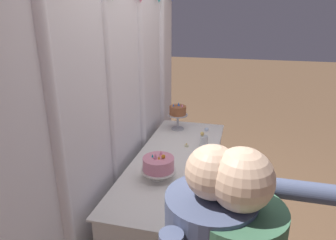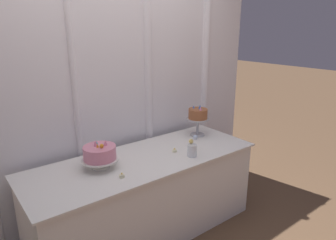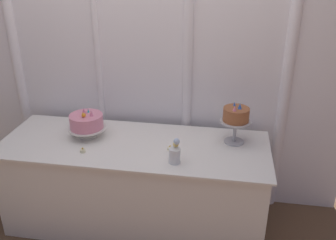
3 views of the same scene
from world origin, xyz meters
name	(u,v)px [view 2 (image 2 of 3)]	position (x,y,z in m)	size (l,w,h in m)	color
ground_plane	(153,236)	(0.00, 0.00, 0.00)	(24.00, 24.00, 0.00)	brown
draped_curtain	(116,80)	(0.01, 0.55, 1.32)	(3.30, 0.16, 2.53)	white
cake_table	(146,196)	(0.00, 0.10, 0.36)	(2.01, 0.74, 0.72)	white
cake_display_nearleft	(100,154)	(-0.38, 0.15, 0.84)	(0.29, 0.29, 0.23)	silver
cake_display_nearright	(198,116)	(0.74, 0.24, 0.93)	(0.23, 0.23, 0.32)	#B2B2B7
flower_vase	(192,148)	(0.34, -0.12, 0.79)	(0.08, 0.08, 0.19)	silver
tealight_far_left	(122,176)	(-0.32, -0.09, 0.73)	(0.04, 0.04, 0.04)	beige
tealight_near_left	(175,151)	(0.28, 0.05, 0.73)	(0.04, 0.04, 0.04)	beige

